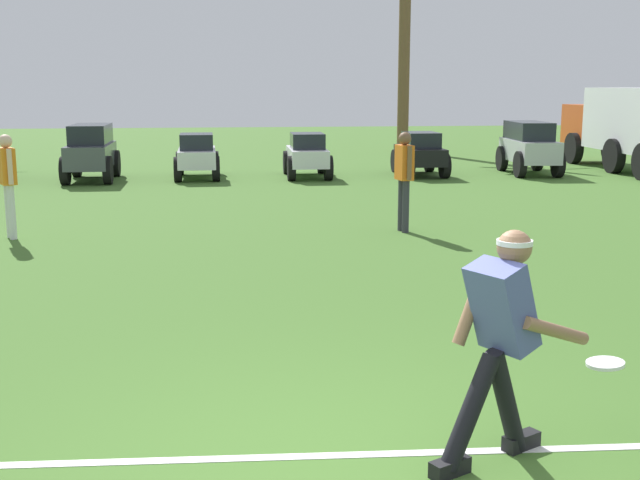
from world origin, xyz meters
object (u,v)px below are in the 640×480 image
parked_car_slot_e (420,153)px  box_truck (627,125)px  teammate_midfield (8,176)px  palm_tree_left_of_centre (404,37)px  parked_car_slot_f (529,146)px  frisbee_thrower (500,334)px  teammate_near_sideline (404,172)px  frisbee_in_flight (605,363)px  parked_car_slot_d (307,154)px  parked_car_slot_b (91,150)px  parked_car_slot_c (197,155)px

parked_car_slot_e → box_truck: box_truck is taller
teammate_midfield → parked_car_slot_e: size_ratio=0.71×
palm_tree_left_of_centre → parked_car_slot_f: bearing=-78.3°
parked_car_slot_f → box_truck: 2.94m
frisbee_thrower → parked_car_slot_f: 16.77m
teammate_near_sideline → teammate_midfield: bearing=178.4°
frisbee_in_flight → palm_tree_left_of_centre: palm_tree_left_of_centre is taller
teammate_near_sideline → box_truck: (7.97, 8.23, 0.29)m
frisbee_thrower → parked_car_slot_f: bearing=67.9°
frisbee_in_flight → parked_car_slot_d: (-0.27, 15.32, 0.04)m
parked_car_slot_d → parked_car_slot_e: same height
teammate_near_sideline → parked_car_slot_e: size_ratio=0.71×
teammate_near_sideline → parked_car_slot_e: teammate_near_sideline is taller
parked_car_slot_b → parked_car_slot_f: same height
box_truck → palm_tree_left_of_centre: (-4.45, 7.26, 2.66)m
teammate_midfield → box_truck: box_truck is taller
teammate_near_sideline → parked_car_slot_c: bearing=113.5°
frisbee_in_flight → frisbee_thrower: bearing=-167.0°
teammate_near_sideline → teammate_midfield: 5.99m
parked_car_slot_c → parked_car_slot_e: size_ratio=1.00×
parked_car_slot_d → parked_car_slot_c: bearing=177.7°
parked_car_slot_b → parked_car_slot_d: 5.25m
box_truck → palm_tree_left_of_centre: palm_tree_left_of_centre is taller
frisbee_thrower → parked_car_slot_b: size_ratio=0.59×
frisbee_in_flight → parked_car_slot_d: bearing=91.0°
parked_car_slot_f → teammate_near_sideline: bearing=-123.2°
parked_car_slot_c → parked_car_slot_d: 2.73m
parked_car_slot_c → palm_tree_left_of_centre: bearing=47.7°
parked_car_slot_b → parked_car_slot_c: bearing=3.5°
palm_tree_left_of_centre → teammate_midfield: bearing=-121.8°
teammate_near_sideline → frisbee_in_flight: bearing=-93.2°
teammate_near_sideline → parked_car_slot_c: size_ratio=0.70×
parked_car_slot_b → frisbee_thrower: bearing=-72.9°
palm_tree_left_of_centre → frisbee_in_flight: bearing=-99.7°
teammate_near_sideline → parked_car_slot_d: size_ratio=0.70×
teammate_midfield → parked_car_slot_b: (0.05, 7.55, -0.22)m
frisbee_thrower → frisbee_in_flight: (0.77, 0.18, -0.28)m
box_truck → frisbee_in_flight: bearing=-118.0°
frisbee_thrower → teammate_midfield: teammate_midfield is taller
parked_car_slot_b → parked_car_slot_e: 8.16m
box_truck → parked_car_slot_e: bearing=-175.8°
teammate_midfield → parked_car_slot_e: teammate_midfield is taller
teammate_near_sideline → parked_car_slot_d: 7.79m
parked_car_slot_f → palm_tree_left_of_centre: 8.47m
parked_car_slot_d → palm_tree_left_of_centre: palm_tree_left_of_centre is taller
frisbee_thrower → box_truck: bearing=60.2°
parked_car_slot_d → palm_tree_left_of_centre: 9.42m
box_truck → frisbee_thrower: bearing=-119.8°
parked_car_slot_c → palm_tree_left_of_centre: palm_tree_left_of_centre is taller
frisbee_thrower → parked_car_slot_b: (-4.74, 15.45, -0.08)m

